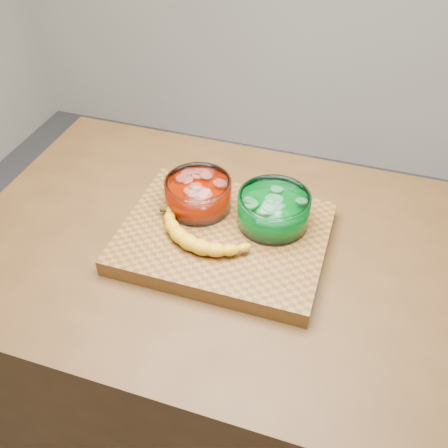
% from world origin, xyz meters
% --- Properties ---
extents(ground, '(3.50, 3.50, 0.00)m').
position_xyz_m(ground, '(0.00, 0.00, 0.00)').
color(ground, '#5A5A5E').
rests_on(ground, ground).
extents(counter, '(1.20, 0.80, 0.90)m').
position_xyz_m(counter, '(0.00, 0.00, 0.45)').
color(counter, '#503318').
rests_on(counter, ground).
extents(cutting_board, '(0.45, 0.35, 0.04)m').
position_xyz_m(cutting_board, '(0.00, 0.00, 0.92)').
color(cutting_board, brown).
rests_on(cutting_board, counter).
extents(bowl_red, '(0.15, 0.15, 0.07)m').
position_xyz_m(bowl_red, '(-0.08, 0.06, 0.97)').
color(bowl_red, white).
rests_on(bowl_red, cutting_board).
extents(bowl_green, '(0.16, 0.16, 0.07)m').
position_xyz_m(bowl_green, '(0.10, 0.06, 0.98)').
color(bowl_green, white).
rests_on(bowl_green, cutting_board).
extents(banana, '(0.25, 0.15, 0.04)m').
position_xyz_m(banana, '(-0.04, -0.03, 0.96)').
color(banana, gold).
rests_on(banana, cutting_board).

